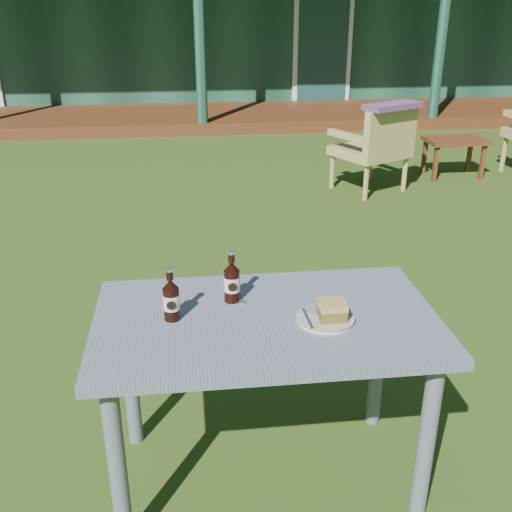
{
  "coord_description": "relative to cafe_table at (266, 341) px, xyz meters",
  "views": [
    {
      "loc": [
        -0.25,
        -3.41,
        1.75
      ],
      "look_at": [
        0.0,
        -1.3,
        0.82
      ],
      "focal_mm": 42.0,
      "sensor_mm": 36.0,
      "label": 1
    }
  ],
  "objects": [
    {
      "name": "bottle_cap",
      "position": [
        -0.08,
        0.11,
        0.11
      ],
      "size": [
        0.03,
        0.03,
        0.01
      ],
      "primitive_type": "cylinder",
      "color": "silver",
      "rests_on": "cafe_table"
    },
    {
      "name": "cafe_table",
      "position": [
        0.0,
        0.0,
        0.0
      ],
      "size": [
        1.2,
        0.7,
        0.72
      ],
      "color": "slate",
      "rests_on": "ground"
    },
    {
      "name": "ground",
      "position": [
        0.0,
        1.6,
        -0.62
      ],
      "size": [
        80.0,
        80.0,
        0.0
      ],
      "primitive_type": "plane",
      "color": "#334916"
    },
    {
      "name": "cola_bottle_near",
      "position": [
        -0.11,
        0.13,
        0.18
      ],
      "size": [
        0.06,
        0.06,
        0.2
      ],
      "color": "black",
      "rests_on": "cafe_table"
    },
    {
      "name": "cola_bottle_far",
      "position": [
        -0.32,
        0.02,
        0.18
      ],
      "size": [
        0.06,
        0.06,
        0.19
      ],
      "color": "black",
      "rests_on": "cafe_table"
    },
    {
      "name": "fork",
      "position": [
        0.13,
        -0.06,
        0.12
      ],
      "size": [
        0.02,
        0.14,
        0.0
      ],
      "primitive_type": "cube",
      "rotation": [
        0.0,
        0.0,
        0.04
      ],
      "color": "silver",
      "rests_on": "plate"
    },
    {
      "name": "cake_slice",
      "position": [
        0.22,
        -0.06,
        0.15
      ],
      "size": [
        0.09,
        0.09,
        0.06
      ],
      "color": "brown",
      "rests_on": "plate"
    },
    {
      "name": "floral_throw",
      "position": [
        1.61,
        3.45,
        0.22
      ],
      "size": [
        0.61,
        0.46,
        0.05
      ],
      "primitive_type": "cube",
      "rotation": [
        0.0,
        0.0,
        3.62
      ],
      "color": "#5C3E63",
      "rests_on": "armchair_left"
    },
    {
      "name": "side_table",
      "position": [
        2.51,
        4.01,
        -0.28
      ],
      "size": [
        0.6,
        0.4,
        0.4
      ],
      "color": "#522913",
      "rests_on": "ground"
    },
    {
      "name": "plate",
      "position": [
        0.2,
        -0.05,
        0.11
      ],
      "size": [
        0.2,
        0.2,
        0.01
      ],
      "color": "silver",
      "rests_on": "cafe_table"
    },
    {
      "name": "armchair_left",
      "position": [
        1.54,
        3.6,
        -0.16
      ],
      "size": [
        0.8,
        0.78,
        0.82
      ],
      "color": "#A49252",
      "rests_on": "ground"
    },
    {
      "name": "pavilion",
      "position": [
        -0.0,
        10.99,
        0.99
      ],
      "size": [
        15.8,
        8.3,
        3.45
      ],
      "color": "#1B4835",
      "rests_on": "ground"
    }
  ]
}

